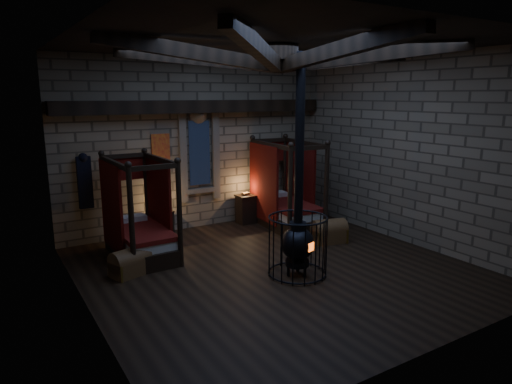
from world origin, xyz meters
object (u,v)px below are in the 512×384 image
trunk_right (329,232)px  stove (298,241)px  bed_right (285,206)px  trunk_left (130,263)px  bed_left (140,232)px

trunk_right → stove: (-1.80, -1.19, 0.42)m
bed_right → trunk_right: bearing=-81.1°
bed_right → stove: stove is taller
trunk_left → trunk_right: (4.47, -0.47, 0.01)m
trunk_right → stove: 2.20m
stove → trunk_right: bearing=15.3°
bed_left → bed_right: 3.89m
trunk_left → trunk_right: size_ratio=0.96×
bed_left → bed_right: (3.88, 0.24, 0.03)m
bed_left → trunk_right: (3.97, -1.37, -0.27)m
bed_left → bed_right: bearing=2.9°
bed_right → stove: (-1.71, -2.81, 0.12)m
trunk_left → bed_left: bearing=44.0°
trunk_left → stove: 3.17m
bed_left → trunk_right: bed_left is taller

